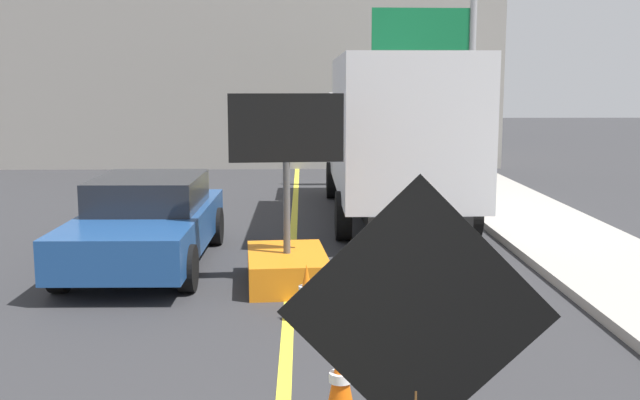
% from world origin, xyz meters
% --- Properties ---
extents(lane_center_stripe, '(0.14, 36.00, 0.01)m').
position_xyz_m(lane_center_stripe, '(0.00, 6.00, 0.00)').
color(lane_center_stripe, yellow).
rests_on(lane_center_stripe, ground).
extents(roadwork_sign, '(1.63, 0.16, 2.33)m').
position_xyz_m(roadwork_sign, '(0.84, 1.75, 1.47)').
color(roadwork_sign, '#593819').
rests_on(roadwork_sign, ground).
extents(arrow_board_trailer, '(1.60, 1.88, 2.70)m').
position_xyz_m(arrow_board_trailer, '(-0.05, 8.00, 0.48)').
color(arrow_board_trailer, orange).
rests_on(arrow_board_trailer, ground).
extents(box_truck, '(2.62, 7.96, 3.35)m').
position_xyz_m(box_truck, '(2.09, 13.16, 1.82)').
color(box_truck, black).
rests_on(box_truck, ground).
extents(pickup_car, '(2.01, 4.69, 1.38)m').
position_xyz_m(pickup_car, '(-2.26, 9.23, 0.70)').
color(pickup_car, navy).
rests_on(pickup_car, ground).
extents(highway_guide_sign, '(2.79, 0.21, 5.00)m').
position_xyz_m(highway_guide_sign, '(3.93, 17.79, 3.42)').
color(highway_guide_sign, gray).
rests_on(highway_guide_sign, ground).
extents(far_building_block, '(17.74, 7.00, 7.65)m').
position_xyz_m(far_building_block, '(-2.01, 26.06, 3.83)').
color(far_building_block, gray).
rests_on(far_building_block, ground).
extents(traffic_cone_near_sign, '(0.36, 0.36, 0.77)m').
position_xyz_m(traffic_cone_near_sign, '(0.49, 3.46, 0.38)').
color(traffic_cone_near_sign, black).
rests_on(traffic_cone_near_sign, ground).
extents(traffic_cone_mid_lane, '(0.36, 0.36, 0.70)m').
position_xyz_m(traffic_cone_mid_lane, '(0.22, 6.28, 0.34)').
color(traffic_cone_mid_lane, black).
rests_on(traffic_cone_mid_lane, ground).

